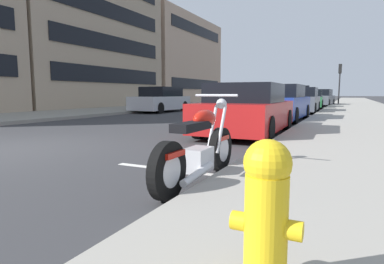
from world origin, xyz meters
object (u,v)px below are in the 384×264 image
(parked_car_mid_block, at_px, (281,104))
(parked_car_near_corner, at_px, (310,100))
(parked_car_behind_motorcycle, at_px, (321,98))
(parked_motorcycle, at_px, (199,149))
(parked_car_at_intersection, at_px, (301,101))
(parked_car_far_down_curb, at_px, (247,111))
(car_opposite_curb, at_px, (161,100))
(crossing_truck, at_px, (290,94))
(fire_hydrant, at_px, (266,210))
(traffic_signal_near_corner, at_px, (340,75))

(parked_car_mid_block, bearing_deg, parked_car_near_corner, 1.57)
(parked_car_behind_motorcycle, bearing_deg, parked_car_mid_block, -177.13)
(parked_motorcycle, distance_m, parked_car_at_intersection, 15.99)
(parked_car_far_down_curb, distance_m, parked_car_at_intersection, 10.96)
(parked_car_mid_block, bearing_deg, car_opposite_curb, 69.45)
(crossing_truck, xyz_separation_m, car_opposite_curb, (-18.89, 4.48, -0.28))
(parked_car_far_down_curb, xyz_separation_m, parked_car_mid_block, (4.95, 0.02, 0.04))
(parked_car_mid_block, distance_m, car_opposite_curb, 8.21)
(car_opposite_curb, bearing_deg, parked_car_mid_block, 68.51)
(car_opposite_curb, bearing_deg, fire_hydrant, 33.33)
(parked_car_mid_block, xyz_separation_m, car_opposite_curb, (3.04, 7.63, 0.01))
(parked_car_far_down_curb, xyz_separation_m, crossing_truck, (26.88, 3.17, 0.34))
(parked_car_near_corner, distance_m, crossing_truck, 10.56)
(parked_car_near_corner, height_order, crossing_truck, crossing_truck)
(parked_car_near_corner, xyz_separation_m, crossing_truck, (10.10, 3.06, 0.34))
(crossing_truck, bearing_deg, parked_car_mid_block, 93.35)
(crossing_truck, distance_m, car_opposite_curb, 19.42)
(parked_car_at_intersection, xyz_separation_m, parked_car_behind_motorcycle, (11.17, -0.27, 0.01))
(parked_car_behind_motorcycle, relative_size, traffic_signal_near_corner, 1.32)
(parked_car_at_intersection, xyz_separation_m, crossing_truck, (15.92, 3.18, 0.31))
(parked_motorcycle, height_order, parked_car_mid_block, parked_car_mid_block)
(parked_car_near_corner, xyz_separation_m, car_opposite_curb, (-8.80, 7.54, 0.06))
(parked_car_behind_motorcycle, height_order, crossing_truck, crossing_truck)
(parked_motorcycle, relative_size, parked_car_at_intersection, 0.47)
(parked_car_far_down_curb, bearing_deg, traffic_signal_near_corner, -5.26)
(parked_car_near_corner, distance_m, car_opposite_curb, 11.59)
(parked_car_far_down_curb, distance_m, parked_car_near_corner, 16.79)
(parked_car_far_down_curb, relative_size, crossing_truck, 0.79)
(fire_hydrant, height_order, traffic_signal_near_corner, traffic_signal_near_corner)
(fire_hydrant, bearing_deg, parked_car_at_intersection, 6.76)
(parked_car_at_intersection, height_order, fire_hydrant, parked_car_at_intersection)
(parked_car_far_down_curb, bearing_deg, parked_motorcycle, -171.75)
(parked_car_mid_block, xyz_separation_m, parked_car_behind_motorcycle, (17.18, -0.31, -0.00))
(parked_motorcycle, height_order, crossing_truck, crossing_truck)
(parked_car_near_corner, distance_m, traffic_signal_near_corner, 7.98)
(parked_motorcycle, distance_m, parked_car_near_corner, 21.82)
(traffic_signal_near_corner, bearing_deg, parked_car_mid_block, 175.02)
(parked_car_far_down_curb, height_order, fire_hydrant, parked_car_far_down_curb)
(parked_car_at_intersection, distance_m, fire_hydrant, 18.14)
(parked_car_mid_block, xyz_separation_m, fire_hydrant, (-12.00, -2.17, -0.15))
(parked_car_far_down_curb, height_order, parked_car_mid_block, parked_car_mid_block)
(fire_hydrant, bearing_deg, traffic_signal_near_corner, 0.89)
(parked_motorcycle, height_order, parked_car_at_intersection, parked_car_at_intersection)
(parked_motorcycle, relative_size, parked_car_far_down_curb, 0.48)
(parked_motorcycle, height_order, traffic_signal_near_corner, traffic_signal_near_corner)
(parked_car_at_intersection, distance_m, traffic_signal_near_corner, 13.57)
(car_opposite_curb, xyz_separation_m, fire_hydrant, (-15.04, -9.80, -0.16))
(parked_motorcycle, xyz_separation_m, fire_hydrant, (-2.04, -1.31, 0.12))
(parked_car_at_intersection, height_order, car_opposite_curb, car_opposite_curb)
(parked_car_mid_block, xyz_separation_m, traffic_signal_near_corner, (19.32, -1.68, 2.08))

